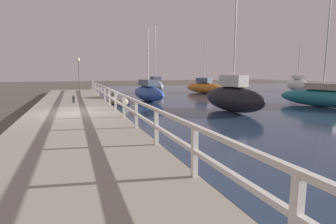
{
  "coord_description": "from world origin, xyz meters",
  "views": [
    {
      "loc": [
        0.02,
        -13.41,
        2.24
      ],
      "look_at": [
        3.66,
        -3.41,
        0.64
      ],
      "focal_mm": 28.0,
      "sensor_mm": 36.0,
      "label": 1
    }
  ],
  "objects": [
    {
      "name": "boulder_upstream",
      "position": [
        3.86,
        6.42,
        0.19
      ],
      "size": [
        0.51,
        0.46,
        0.39
      ],
      "color": "gray",
      "rests_on": "ground"
    },
    {
      "name": "boulder_water_edge",
      "position": [
        3.59,
        10.82,
        0.25
      ],
      "size": [
        0.68,
        0.61,
        0.51
      ],
      "color": "slate",
      "rests_on": "ground"
    },
    {
      "name": "sailboat_teal",
      "position": [
        15.36,
        -0.82,
        0.66
      ],
      "size": [
        2.46,
        6.1,
        6.68
      ],
      "rotation": [
        0.0,
        0.0,
        0.21
      ],
      "color": "#1E707A",
      "rests_on": "water_surface"
    },
    {
      "name": "boulder_far_strip",
      "position": [
        3.76,
        6.42,
        0.21
      ],
      "size": [
        0.56,
        0.5,
        0.42
      ],
      "color": "#666056",
      "rests_on": "ground"
    },
    {
      "name": "sailboat_gray",
      "position": [
        8.82,
        14.8,
        0.79
      ],
      "size": [
        1.35,
        3.84,
        7.27
      ],
      "rotation": [
        0.0,
        0.0,
        0.02
      ],
      "color": "gray",
      "rests_on": "water_surface"
    },
    {
      "name": "sailboat_black",
      "position": [
        8.61,
        -0.67,
        0.85
      ],
      "size": [
        1.74,
        4.76,
        6.42
      ],
      "rotation": [
        0.0,
        0.0,
        0.15
      ],
      "color": "black",
      "rests_on": "water_surface"
    },
    {
      "name": "ground_plane",
      "position": [
        0.0,
        0.0,
        0.0
      ],
      "size": [
        120.0,
        120.0,
        0.0
      ],
      "primitive_type": "plane",
      "color": "#4C473D"
    },
    {
      "name": "sailboat_blue",
      "position": [
        5.63,
        6.53,
        0.7
      ],
      "size": [
        2.02,
        4.95,
        5.61
      ],
      "rotation": [
        0.0,
        0.0,
        0.16
      ],
      "color": "#2D4C9E",
      "rests_on": "water_surface"
    },
    {
      "name": "sailboat_orange",
      "position": [
        13.66,
        12.45,
        0.67
      ],
      "size": [
        2.95,
        5.1,
        5.56
      ],
      "rotation": [
        0.0,
        0.0,
        0.37
      ],
      "color": "orange",
      "rests_on": "water_surface"
    },
    {
      "name": "boulder_mid_strip",
      "position": [
        3.16,
        5.08,
        0.24
      ],
      "size": [
        0.64,
        0.57,
        0.48
      ],
      "color": "gray",
      "rests_on": "ground"
    },
    {
      "name": "boulder_downstream",
      "position": [
        3.12,
        4.0,
        0.29
      ],
      "size": [
        0.79,
        0.71,
        0.59
      ],
      "color": "gray",
      "rests_on": "ground"
    },
    {
      "name": "sailboat_yellow",
      "position": [
        18.93,
        14.61,
        0.66
      ],
      "size": [
        1.91,
        3.89,
        6.9
      ],
      "rotation": [
        0.0,
        0.0,
        0.16
      ],
      "color": "gold",
      "rests_on": "water_surface"
    },
    {
      "name": "dock_walkway",
      "position": [
        0.0,
        0.0,
        0.17
      ],
      "size": [
        4.29,
        36.0,
        0.34
      ],
      "color": "gray",
      "rests_on": "ground"
    },
    {
      "name": "railing",
      "position": [
        2.04,
        0.0,
        1.0
      ],
      "size": [
        0.1,
        32.5,
        0.98
      ],
      "color": "silver",
      "rests_on": "dock_walkway"
    },
    {
      "name": "dock_lamp",
      "position": [
        0.64,
        11.95,
        2.76
      ],
      "size": [
        0.28,
        0.28,
        3.21
      ],
      "color": "#514C47",
      "rests_on": "dock_walkway"
    },
    {
      "name": "sailboat_white",
      "position": [
        25.81,
        11.3,
        0.83
      ],
      "size": [
        1.82,
        3.84,
        5.75
      ],
      "rotation": [
        0.0,
        0.0,
        -0.19
      ],
      "color": "white",
      "rests_on": "water_surface"
    },
    {
      "name": "boulder_near_dock",
      "position": [
        2.7,
        5.34,
        0.28
      ],
      "size": [
        0.76,
        0.68,
        0.57
      ],
      "color": "gray",
      "rests_on": "ground"
    },
    {
      "name": "mooring_bollard",
      "position": [
        0.05,
        4.03,
        0.59
      ],
      "size": [
        0.16,
        0.16,
        0.49
      ],
      "color": "#333338",
      "rests_on": "dock_walkway"
    }
  ]
}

